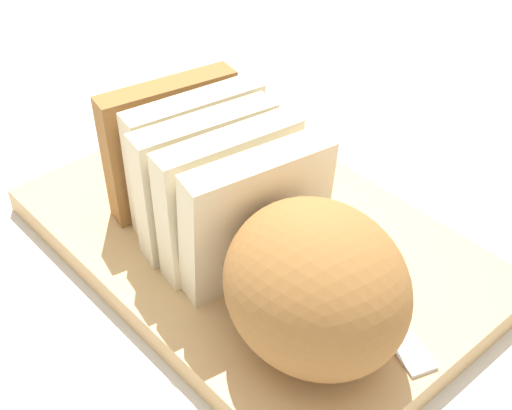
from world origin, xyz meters
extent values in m
plane|color=beige|center=(0.00, 0.00, 0.00)|extent=(3.00, 3.00, 0.00)
cube|color=tan|center=(0.00, 0.00, 0.01)|extent=(0.38, 0.26, 0.02)
ellipsoid|color=#996633|center=(-0.11, 0.04, 0.08)|extent=(0.15, 0.13, 0.11)
cube|color=beige|center=(-0.03, 0.03, 0.08)|extent=(0.05, 0.12, 0.11)
cube|color=beige|center=(-0.01, 0.03, 0.08)|extent=(0.04, 0.12, 0.11)
cube|color=beige|center=(0.02, 0.03, 0.08)|extent=(0.04, 0.12, 0.11)
cube|color=beige|center=(0.05, 0.02, 0.08)|extent=(0.04, 0.12, 0.11)
cube|color=#996633|center=(0.08, 0.02, 0.08)|extent=(0.05, 0.12, 0.11)
cube|color=silver|center=(-0.08, -0.03, 0.02)|extent=(0.20, 0.08, 0.00)
cylinder|color=black|center=(0.04, -0.06, 0.03)|extent=(0.07, 0.04, 0.02)
cube|color=silver|center=(0.01, -0.06, 0.03)|extent=(0.03, 0.03, 0.02)
sphere|color=tan|center=(0.05, 0.01, 0.03)|extent=(0.01, 0.01, 0.01)
sphere|color=tan|center=(-0.05, -0.03, 0.02)|extent=(0.00, 0.00, 0.00)
sphere|color=tan|center=(-0.04, 0.02, 0.03)|extent=(0.01, 0.01, 0.01)
sphere|color=tan|center=(0.02, 0.05, 0.03)|extent=(0.01, 0.01, 0.01)
camera|label=1|loc=(-0.34, 0.29, 0.41)|focal=51.69mm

